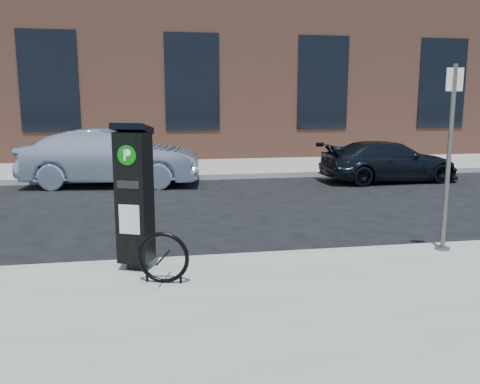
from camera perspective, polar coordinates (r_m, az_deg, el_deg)
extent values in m
plane|color=black|center=(7.56, 2.90, -7.92)|extent=(120.00, 120.00, 0.00)
cube|color=gray|center=(21.18, -5.72, 4.07)|extent=(60.00, 12.00, 0.15)
cube|color=#9E9B93|center=(7.52, 2.94, -7.42)|extent=(60.00, 0.12, 0.16)
cube|color=#9E9B93|center=(15.27, -3.92, 1.68)|extent=(60.00, 0.12, 0.16)
cube|color=#905741|center=(24.10, -6.48, 14.15)|extent=(28.00, 10.00, 8.00)
cube|color=black|center=(19.27, -20.68, 11.57)|extent=(2.00, 0.06, 3.50)
cube|color=black|center=(19.05, -5.38, 12.19)|extent=(2.00, 0.06, 3.50)
cube|color=black|center=(20.11, 9.29, 12.00)|extent=(2.00, 0.06, 3.50)
cube|color=black|center=(22.27, 21.76, 11.24)|extent=(2.00, 0.06, 3.50)
cube|color=black|center=(6.99, -11.48, -7.94)|extent=(0.27, 0.27, 0.10)
cube|color=black|center=(6.76, -11.76, -0.62)|extent=(0.51, 0.48, 1.71)
cube|color=black|center=(6.65, -12.04, 6.98)|extent=(0.56, 0.54, 0.16)
cylinder|color=#075509|center=(6.52, -12.60, 4.05)|extent=(0.24, 0.11, 0.25)
cube|color=white|center=(6.52, -12.60, 4.05)|extent=(0.09, 0.04, 0.14)
cube|color=silver|center=(6.65, -12.33, -3.03)|extent=(0.26, 0.12, 0.38)
cube|color=black|center=(6.57, -12.48, 0.82)|extent=(0.28, 0.13, 0.10)
cylinder|color=#524C48|center=(8.25, 21.75, -5.89)|extent=(0.22, 0.22, 0.03)
cylinder|color=#524C48|center=(8.00, 22.39, 3.39)|extent=(0.07, 0.07, 2.71)
cube|color=silver|center=(7.95, 22.96, 11.56)|extent=(0.24, 0.06, 0.33)
torus|color=black|center=(6.31, -8.61, -7.29)|extent=(0.63, 0.24, 0.65)
cylinder|color=black|center=(6.45, -10.39, -9.34)|extent=(0.03, 0.03, 0.13)
cylinder|color=black|center=(6.34, -6.68, -9.59)|extent=(0.03, 0.03, 0.13)
imported|color=#94A3BD|center=(14.51, -14.23, 3.77)|extent=(4.96, 2.26, 1.58)
imported|color=black|center=(15.48, 16.37, 3.32)|extent=(4.12, 1.81, 1.18)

